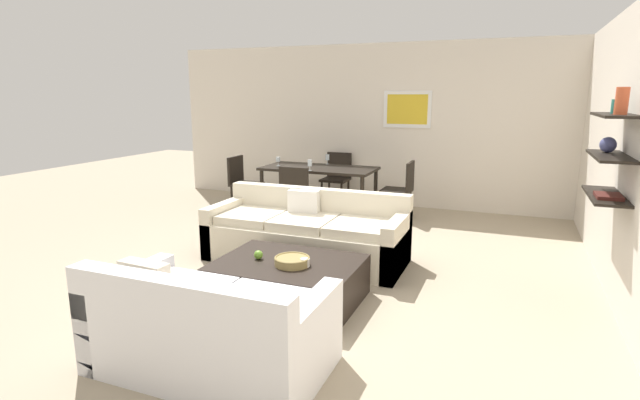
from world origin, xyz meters
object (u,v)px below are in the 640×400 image
at_px(dining_chair_left_near, 242,179).
at_px(dining_chair_right_far, 402,186).
at_px(apple_on_coffee_table, 258,255).
at_px(dining_chair_foot, 297,192).
at_px(wine_glass_left_near, 278,160).
at_px(sofa_beige, 307,235).
at_px(wine_glass_head, 327,158).
at_px(decorative_bowl, 292,261).
at_px(candle_jar, 305,263).
at_px(wine_glass_foot, 310,163).
at_px(loveseat_white, 209,330).
at_px(dining_table, 319,172).
at_px(dining_chair_head, 337,175).
at_px(coffee_table, 288,281).

bearing_deg(dining_chair_left_near, dining_chair_right_far, 8.49).
distance_m(apple_on_coffee_table, dining_chair_foot, 2.54).
distance_m(apple_on_coffee_table, wine_glass_left_near, 3.48).
distance_m(sofa_beige, wine_glass_left_near, 2.49).
bearing_deg(wine_glass_head, dining_chair_right_far, -7.75).
relative_size(decorative_bowl, candle_jar, 3.75).
xyz_separation_m(decorative_bowl, wine_glass_left_near, (-1.73, 3.19, 0.43)).
relative_size(decorative_bowl, wine_glass_left_near, 2.21).
relative_size(dining_chair_left_near, wine_glass_foot, 5.37).
height_order(loveseat_white, wine_glass_left_near, wine_glass_left_near).
bearing_deg(candle_jar, decorative_bowl, -176.53).
bearing_deg(apple_on_coffee_table, wine_glass_head, 101.13).
bearing_deg(wine_glass_foot, dining_table, 90.00).
distance_m(loveseat_white, wine_glass_head, 4.97).
distance_m(candle_jar, wine_glass_left_near, 3.71).
height_order(dining_chair_foot, dining_chair_head, same).
xyz_separation_m(coffee_table, dining_chair_foot, (-1.00, 2.40, 0.31)).
relative_size(apple_on_coffee_table, dining_chair_head, 0.09).
relative_size(candle_jar, dining_chair_head, 0.10).
xyz_separation_m(loveseat_white, apple_on_coffee_table, (-0.27, 1.20, 0.13)).
distance_m(dining_table, dining_chair_head, 0.85).
xyz_separation_m(dining_chair_head, wine_glass_head, (-0.00, -0.47, 0.35)).
distance_m(loveseat_white, dining_chair_left_near, 4.85).
bearing_deg(dining_chair_foot, dining_chair_head, 90.00).
relative_size(dining_chair_right_far, wine_glass_head, 5.42).
bearing_deg(candle_jar, dining_chair_right_far, 88.41).
bearing_deg(dining_chair_right_far, loveseat_white, -93.74).
height_order(dining_chair_head, dining_chair_left_near, same).
bearing_deg(wine_glass_left_near, loveseat_white, -69.29).
bearing_deg(dining_chair_left_near, dining_chair_head, 38.53).
bearing_deg(dining_table, dining_chair_right_far, 8.49).
height_order(loveseat_white, apple_on_coffee_table, loveseat_white).
bearing_deg(candle_jar, wine_glass_head, 108.08).
xyz_separation_m(dining_chair_right_far, wine_glass_head, (-1.29, 0.18, 0.35)).
bearing_deg(coffee_table, decorative_bowl, -41.88).
relative_size(loveseat_white, wine_glass_foot, 9.73).
distance_m(candle_jar, apple_on_coffee_table, 0.48).
xyz_separation_m(dining_chair_left_near, wine_glass_left_near, (0.63, 0.09, 0.35)).
distance_m(loveseat_white, apple_on_coffee_table, 1.23).
bearing_deg(dining_chair_foot, wine_glass_foot, 90.00).
height_order(candle_jar, dining_chair_head, dining_chair_head).
bearing_deg(dining_table, dining_chair_left_near, -171.51).
bearing_deg(sofa_beige, wine_glass_foot, 111.92).
height_order(coffee_table, wine_glass_foot, wine_glass_foot).
relative_size(candle_jar, apple_on_coffee_table, 1.02).
bearing_deg(dining_chair_left_near, apple_on_coffee_table, -56.89).
xyz_separation_m(candle_jar, wine_glass_foot, (-1.19, 2.92, 0.44)).
relative_size(candle_jar, dining_chair_foot, 0.10).
bearing_deg(wine_glass_head, coffee_table, -74.51).
bearing_deg(loveseat_white, dining_chair_left_near, 118.05).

